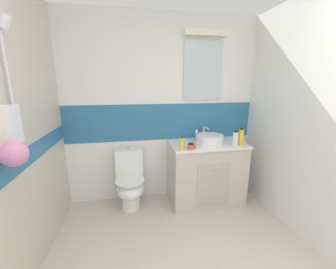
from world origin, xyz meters
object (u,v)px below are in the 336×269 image
at_px(sink_basin, 209,138).
at_px(mouthwash_bottle, 235,138).
at_px(shampoo_bottle_tall, 241,137).
at_px(toothbrush_cup, 197,144).
at_px(hair_gel_jar, 191,146).
at_px(toilet, 130,182).
at_px(soap_dispenser, 182,144).

bearing_deg(sink_basin, mouthwash_bottle, -35.52).
bearing_deg(shampoo_bottle_tall, toothbrush_cup, -179.67).
relative_size(sink_basin, mouthwash_bottle, 2.11).
height_order(hair_gel_jar, shampoo_bottle_tall, shampoo_bottle_tall).
relative_size(mouthwash_bottle, shampoo_bottle_tall, 0.87).
bearing_deg(toothbrush_cup, hair_gel_jar, -161.85).
distance_m(toothbrush_cup, hair_gel_jar, 0.09).
bearing_deg(toothbrush_cup, toilet, 163.98).
xyz_separation_m(sink_basin, toilet, (-1.06, 0.03, -0.55)).
bearing_deg(toilet, toothbrush_cup, -16.02).
bearing_deg(sink_basin, toilet, 178.15).
bearing_deg(hair_gel_jar, shampoo_bottle_tall, 2.58).
relative_size(sink_basin, soap_dispenser, 2.38).
distance_m(toilet, soap_dispenser, 0.88).
height_order(toothbrush_cup, shampoo_bottle_tall, toothbrush_cup).
relative_size(toothbrush_cup, hair_gel_jar, 2.73).
distance_m(soap_dispenser, hair_gel_jar, 0.12).
distance_m(sink_basin, toilet, 1.19).
bearing_deg(mouthwash_bottle, sink_basin, 144.48).
distance_m(mouthwash_bottle, shampoo_bottle_tall, 0.08).
bearing_deg(sink_basin, soap_dispenser, -152.75).
bearing_deg(toilet, hair_gel_jar, -19.55).
bearing_deg(soap_dispenser, mouthwash_bottle, 2.36).
bearing_deg(hair_gel_jar, toilet, 160.45).
bearing_deg(toilet, mouthwash_bottle, -9.73).
bearing_deg(toilet, soap_dispenser, -22.32).
height_order(soap_dispenser, shampoo_bottle_tall, shampoo_bottle_tall).
distance_m(soap_dispenser, mouthwash_bottle, 0.71).
bearing_deg(soap_dispenser, sink_basin, 27.25).
bearing_deg(shampoo_bottle_tall, toilet, 170.65).
xyz_separation_m(toothbrush_cup, mouthwash_bottle, (0.51, 0.01, 0.04)).
xyz_separation_m(toothbrush_cup, shampoo_bottle_tall, (0.59, 0.00, 0.05)).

